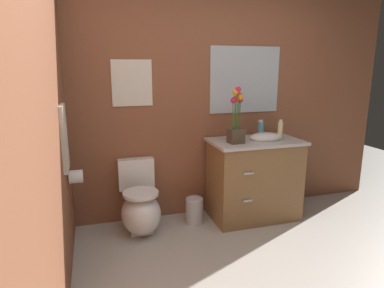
{
  "coord_description": "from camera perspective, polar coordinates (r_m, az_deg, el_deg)",
  "views": [
    {
      "loc": [
        -1.08,
        -1.58,
        1.57
      ],
      "look_at": [
        -0.18,
        1.37,
        0.86
      ],
      "focal_mm": 30.97,
      "sensor_mm": 36.0,
      "label": 1
    }
  ],
  "objects": [
    {
      "name": "flower_vase",
      "position": [
        3.27,
        7.64,
        3.69
      ],
      "size": [
        0.14,
        0.14,
        0.56
      ],
      "color": "#4C3D2D",
      "rests_on": "vanity_cabinet"
    },
    {
      "name": "hanging_towel",
      "position": [
        2.76,
        -21.14,
        0.98
      ],
      "size": [
        0.03,
        0.28,
        0.52
      ],
      "primitive_type": "cube",
      "color": "beige"
    },
    {
      "name": "toilet_paper_roll",
      "position": [
        2.97,
        -19.35,
        -5.31
      ],
      "size": [
        0.11,
        0.11,
        0.11
      ],
      "primitive_type": "cylinder",
      "rotation": [
        0.0,
        1.57,
        0.0
      ],
      "color": "white"
    },
    {
      "name": "wall_back",
      "position": [
        3.58,
        4.06,
        7.72
      ],
      "size": [
        4.07,
        0.05,
        2.5
      ],
      "primitive_type": "cube",
      "color": "brown",
      "rests_on": "ground_plane"
    },
    {
      "name": "wall_poster",
      "position": [
        3.32,
        -10.29,
        10.29
      ],
      "size": [
        0.39,
        0.01,
        0.45
      ],
      "primitive_type": "cube",
      "color": "silver"
    },
    {
      "name": "vanity_cabinet",
      "position": [
        3.59,
        10.64,
        -5.77
      ],
      "size": [
        0.94,
        0.56,
        1.03
      ],
      "color": "brown",
      "rests_on": "ground_plane"
    },
    {
      "name": "trash_bin",
      "position": [
        3.49,
        0.41,
        -11.36
      ],
      "size": [
        0.18,
        0.18,
        0.27
      ],
      "color": "#B7B7BC",
      "rests_on": "ground_plane"
    },
    {
      "name": "wall_mirror",
      "position": [
        3.66,
        9.12,
        10.85
      ],
      "size": [
        0.8,
        0.01,
        0.7
      ],
      "primitive_type": "cube",
      "color": "#B2BCC6"
    },
    {
      "name": "toilet",
      "position": [
        3.33,
        -8.9,
        -10.77
      ],
      "size": [
        0.38,
        0.59,
        0.69
      ],
      "color": "white",
      "rests_on": "ground_plane"
    },
    {
      "name": "wall_left",
      "position": [
        2.14,
        -23.69,
        3.14
      ],
      "size": [
        0.05,
        4.81,
        2.5
      ],
      "primitive_type": "cube",
      "color": "brown",
      "rests_on": "ground_plane"
    },
    {
      "name": "soap_bottle",
      "position": [
        3.6,
        11.78,
        2.46
      ],
      "size": [
        0.07,
        0.07,
        0.19
      ],
      "color": "teal",
      "rests_on": "vanity_cabinet"
    },
    {
      "name": "lotion_bottle",
      "position": [
        3.52,
        14.96,
        2.24
      ],
      "size": [
        0.05,
        0.05,
        0.21
      ],
      "color": "beige",
      "rests_on": "vanity_cabinet"
    }
  ]
}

